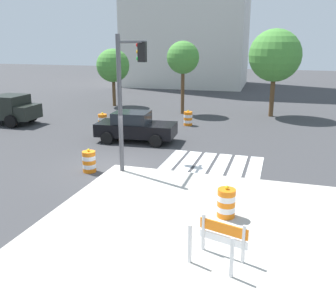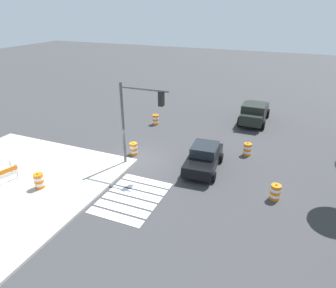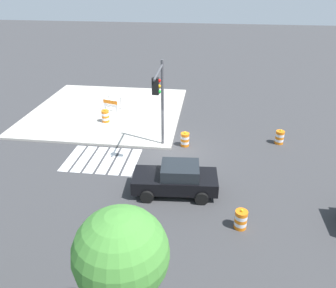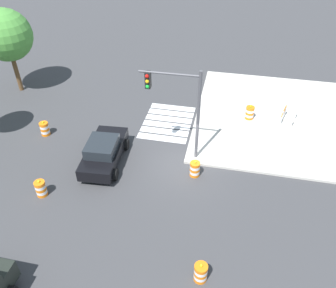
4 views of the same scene
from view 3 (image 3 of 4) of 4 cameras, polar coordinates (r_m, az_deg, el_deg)
ground_plane at (r=21.50m, az=0.47°, el=-1.05°), size 120.00×120.00×0.00m
sidewalk_corner at (r=28.03m, az=-10.32°, el=5.65°), size 12.00×12.00×0.15m
crosswalk_stripes at (r=20.78m, az=-11.18°, el=-2.67°), size 4.35×3.20×0.02m
sports_car at (r=17.15m, az=1.41°, el=-5.95°), size 4.42×2.38×1.63m
traffic_barrel_near_corner at (r=14.04m, az=-8.60°, el=-17.13°), size 0.56×0.56×1.02m
traffic_barrel_crosswalk_end at (r=15.51m, az=12.32°, el=-12.47°), size 0.56×0.56×1.02m
traffic_barrel_median_near at (r=21.88m, az=2.91°, el=0.78°), size 0.56×0.56×1.02m
traffic_barrel_median_far at (r=23.36m, az=18.51°, el=1.10°), size 0.56×0.56×1.02m
traffic_barrel_on_sidewalk at (r=25.52m, az=-10.64°, el=4.70°), size 0.56×0.56×1.02m
construction_barricade at (r=27.63m, az=-9.63°, el=6.83°), size 1.40×1.09×1.00m
traffic_light_pole at (r=19.51m, az=-1.36°, el=8.45°), size 0.47×3.29×5.50m
street_tree_streetside_far at (r=8.58m, az=-8.01°, el=-18.22°), size 2.38×2.38×5.36m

